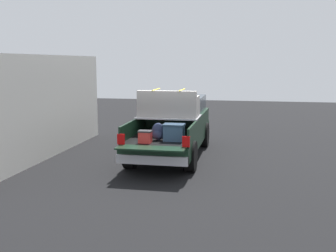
{
  "coord_description": "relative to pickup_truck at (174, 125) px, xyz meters",
  "views": [
    {
      "loc": [
        -12.84,
        -2.44,
        3.07
      ],
      "look_at": [
        -0.6,
        0.0,
        1.1
      ],
      "focal_mm": 43.45,
      "sensor_mm": 36.0,
      "label": 1
    }
  ],
  "objects": [
    {
      "name": "pickup_truck",
      "position": [
        0.0,
        0.0,
        0.0
      ],
      "size": [
        6.05,
        2.06,
        2.23
      ],
      "color": "black",
      "rests_on": "ground_plane"
    },
    {
      "name": "building_facade",
      "position": [
        -1.27,
        4.0,
        0.67
      ],
      "size": [
        8.36,
        0.36,
        3.29
      ],
      "primitive_type": "cube",
      "color": "silver",
      "rests_on": "ground_plane"
    },
    {
      "name": "ground_plane",
      "position": [
        -0.37,
        0.0,
        -0.98
      ],
      "size": [
        40.0,
        40.0,
        0.0
      ],
      "primitive_type": "plane",
      "color": "black"
    }
  ]
}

